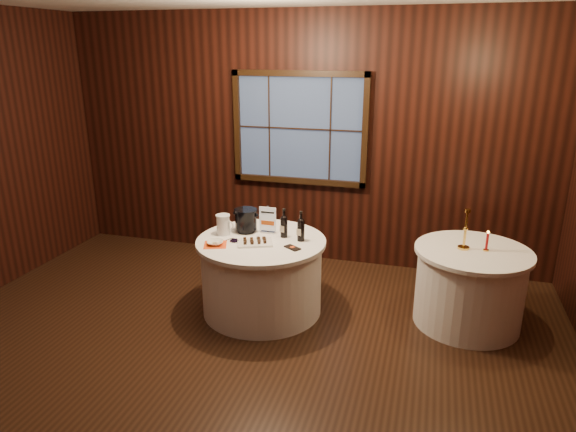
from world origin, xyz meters
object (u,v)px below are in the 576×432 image
(glass_pitcher, at_px, (223,225))
(cracker_bowl, at_px, (215,243))
(main_table, at_px, (262,275))
(red_candle, at_px, (487,243))
(port_bottle_left, at_px, (284,225))
(ice_bucket, at_px, (246,220))
(brass_candlestick, at_px, (465,235))
(grape_bunch, at_px, (235,240))
(side_table, at_px, (469,287))
(chocolate_box, at_px, (292,248))
(port_bottle_right, at_px, (301,228))
(sign_stand, at_px, (268,224))
(chocolate_plate, at_px, (255,242))

(glass_pitcher, bearing_deg, cracker_bowl, -74.19)
(main_table, bearing_deg, red_candle, 8.13)
(port_bottle_left, bearing_deg, cracker_bowl, -128.61)
(ice_bucket, relative_size, brass_candlestick, 0.62)
(port_bottle_left, height_order, grape_bunch, port_bottle_left)
(ice_bucket, bearing_deg, main_table, -38.35)
(ice_bucket, xyz_separation_m, brass_candlestick, (2.13, 0.13, 0.01))
(side_table, bearing_deg, chocolate_box, -165.11)
(main_table, relative_size, grape_bunch, 8.56)
(side_table, height_order, ice_bucket, ice_bucket)
(port_bottle_right, xyz_separation_m, brass_candlestick, (1.53, 0.22, 0.01))
(port_bottle_left, height_order, port_bottle_right, port_bottle_right)
(brass_candlestick, bearing_deg, chocolate_box, -164.23)
(ice_bucket, bearing_deg, port_bottle_right, -8.70)
(side_table, xyz_separation_m, cracker_bowl, (-2.38, -0.55, 0.40))
(side_table, height_order, grape_bunch, grape_bunch)
(ice_bucket, bearing_deg, glass_pitcher, -144.79)
(side_table, xyz_separation_m, port_bottle_left, (-1.80, -0.17, 0.51))
(main_table, distance_m, sign_stand, 0.52)
(sign_stand, height_order, red_candle, sign_stand)
(sign_stand, bearing_deg, grape_bunch, -124.18)
(glass_pitcher, bearing_deg, side_table, 15.17)
(main_table, relative_size, ice_bucket, 5.31)
(port_bottle_right, bearing_deg, port_bottle_left, -174.47)
(brass_candlestick, bearing_deg, ice_bucket, -176.62)
(port_bottle_left, relative_size, cracker_bowl, 1.91)
(cracker_bowl, bearing_deg, port_bottle_left, 34.14)
(port_bottle_right, height_order, grape_bunch, port_bottle_right)
(main_table, distance_m, grape_bunch, 0.48)
(port_bottle_left, distance_m, ice_bucket, 0.42)
(main_table, height_order, glass_pitcher, glass_pitcher)
(port_bottle_right, xyz_separation_m, ice_bucket, (-0.60, 0.09, -0.00))
(sign_stand, relative_size, port_bottle_left, 0.96)
(sign_stand, xyz_separation_m, red_candle, (2.10, 0.09, -0.02))
(glass_pitcher, height_order, red_candle, glass_pitcher)
(glass_pitcher, distance_m, brass_candlestick, 2.33)
(side_table, distance_m, chocolate_plate, 2.10)
(side_table, height_order, chocolate_box, chocolate_box)
(port_bottle_right, bearing_deg, red_candle, 28.16)
(side_table, distance_m, port_bottle_left, 1.88)
(sign_stand, xyz_separation_m, chocolate_box, (0.36, -0.35, -0.09))
(main_table, relative_size, glass_pitcher, 6.19)
(ice_bucket, relative_size, cracker_bowl, 1.56)
(red_candle, bearing_deg, glass_pitcher, -174.08)
(ice_bucket, height_order, chocolate_box, ice_bucket)
(cracker_bowl, relative_size, red_candle, 0.78)
(port_bottle_right, distance_m, chocolate_box, 0.25)
(sign_stand, relative_size, grape_bunch, 1.90)
(grape_bunch, bearing_deg, port_bottle_right, 18.96)
(port_bottle_left, distance_m, port_bottle_right, 0.19)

